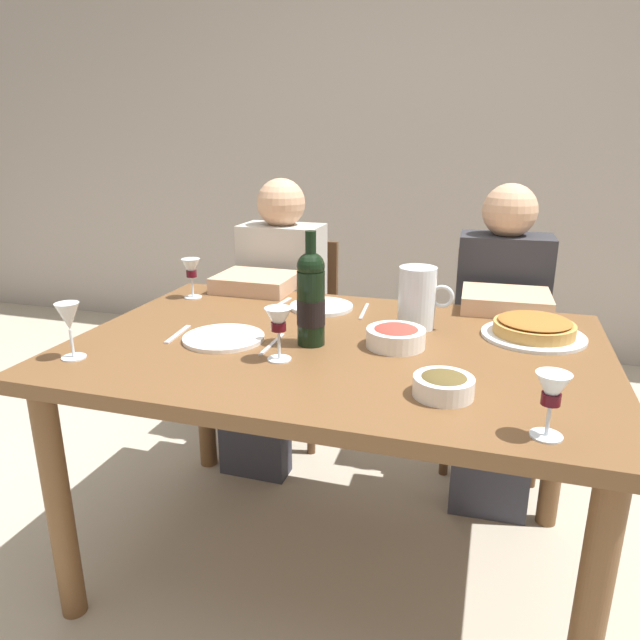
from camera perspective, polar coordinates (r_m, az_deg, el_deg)
ground_plane at (r=2.06m, az=1.42°, el=-22.55°), size 8.00×8.00×0.00m
back_wall at (r=3.74m, az=11.26°, el=18.48°), size 8.00×0.10×2.80m
dining_table at (r=1.70m, az=1.59°, el=-5.14°), size 1.50×1.00×0.76m
wine_bottle at (r=1.62m, az=-0.89°, el=2.12°), size 0.08×0.08×0.32m
water_pitcher at (r=1.80m, az=9.48°, el=1.83°), size 0.17×0.11×0.19m
baked_tart at (r=1.81m, az=20.21°, el=-0.77°), size 0.30×0.30×0.06m
salad_bowl at (r=1.64m, az=7.43°, el=-1.55°), size 0.17×0.17×0.06m
olive_bowl at (r=1.36m, az=12.00°, el=-6.19°), size 0.14×0.14×0.06m
wine_glass_left_diner at (r=1.51m, az=-4.09°, el=-0.23°), size 0.07×0.07×0.14m
wine_glass_right_diner at (r=2.15m, az=-12.49°, el=4.78°), size 0.07×0.07×0.14m
wine_glass_centre at (r=1.65m, az=-23.39°, el=0.08°), size 0.06×0.06×0.15m
wine_glass_spare at (r=1.21m, az=21.73°, el=-6.65°), size 0.07×0.07×0.13m
dinner_plate_left_setting at (r=1.71m, az=-9.41°, el=-1.74°), size 0.24×0.24×0.01m
dinner_plate_right_setting at (r=2.00m, az=0.14°, el=1.33°), size 0.22×0.22×0.01m
fork_left_setting at (r=1.78m, az=-13.74°, el=-1.35°), size 0.03×0.16×0.00m
knife_left_setting at (r=1.65m, az=-4.72°, el=-2.38°), size 0.01×0.18×0.00m
knife_right_setting at (r=1.96m, az=4.34°, el=0.86°), size 0.03×0.18×0.00m
spoon_right_setting at (r=2.04m, az=-3.89°, el=1.58°), size 0.03×0.16×0.00m
chair_left at (r=2.68m, az=-2.66°, el=-0.41°), size 0.40×0.40×0.87m
diner_left at (r=2.43m, az=-4.61°, el=0.61°), size 0.34×0.50×1.16m
chair_right at (r=2.54m, az=16.81°, el=-2.20°), size 0.41×0.41×0.87m
diner_right at (r=2.28m, az=17.16°, el=-1.33°), size 0.35×0.51×1.16m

